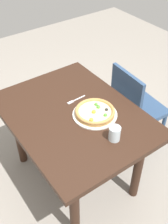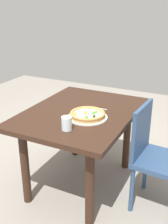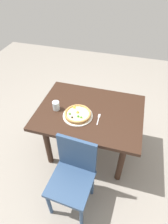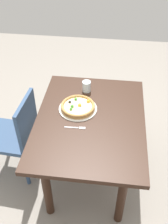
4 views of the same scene
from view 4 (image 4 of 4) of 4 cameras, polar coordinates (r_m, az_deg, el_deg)
name	(u,v)px [view 4 (image 4 of 4)]	position (r m, az deg, el deg)	size (l,w,h in m)	color
ground_plane	(89,173)	(2.68, 1.13, -13.12)	(6.00, 6.00, 0.00)	gray
dining_table	(90,128)	(2.20, 1.34, -3.60)	(1.16, 0.88, 0.74)	#331E14
chair_near	(17,134)	(2.43, -14.27, -4.68)	(0.43, 0.43, 0.87)	navy
plate	(78,109)	(2.21, -1.33, 0.73)	(0.32, 0.32, 0.01)	silver
pizza	(78,106)	(2.20, -1.35, 1.24)	(0.29, 0.29, 0.05)	#B78447
fork	(77,128)	(2.05, -1.59, -3.43)	(0.02, 0.17, 0.00)	silver
drinking_glass	(87,86)	(2.39, 0.55, 5.57)	(0.08, 0.08, 0.10)	silver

